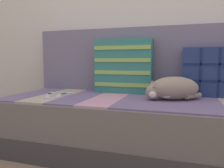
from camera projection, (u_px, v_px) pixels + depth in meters
ground_plane at (135, 157)px, 1.49m from camera, size 14.00×14.00×0.00m
couch at (139, 125)px, 1.59m from camera, size 2.03×0.86×0.39m
sofa_backrest at (147, 60)px, 1.88m from camera, size 1.99×0.14×0.54m
throw_pillow_quilted at (209, 72)px, 1.61m from camera, size 0.38×0.14×0.36m
throw_pillow_striped at (124, 66)px, 1.80m from camera, size 0.47×0.14×0.44m
sleeping_cat at (172, 89)px, 1.47m from camera, size 0.38×0.30×0.16m
game_remote_near at (64, 95)px, 1.63m from camera, size 0.05×0.21×0.02m
game_remote_far at (50, 95)px, 1.63m from camera, size 0.11×0.21×0.02m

